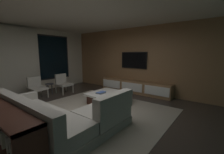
# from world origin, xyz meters

# --- Properties ---
(floor) EXTENTS (9.20, 9.20, 0.00)m
(floor) POSITION_xyz_m (0.00, 0.00, 0.00)
(floor) COLOR #332B26
(back_wall_with_window) EXTENTS (6.60, 0.30, 2.70)m
(back_wall_with_window) POSITION_xyz_m (-0.06, 3.62, 1.34)
(back_wall_with_window) COLOR beige
(back_wall_with_window) RESTS_ON floor
(media_wall) EXTENTS (0.12, 7.80, 2.70)m
(media_wall) POSITION_xyz_m (3.06, 0.00, 1.35)
(media_wall) COLOR #8E6642
(media_wall) RESTS_ON floor
(ceiling) EXTENTS (8.20, 8.20, 0.00)m
(ceiling) POSITION_xyz_m (0.00, 0.00, 2.70)
(ceiling) COLOR beige
(area_rug) EXTENTS (3.20, 3.80, 0.01)m
(area_rug) POSITION_xyz_m (0.35, -0.10, 0.01)
(area_rug) COLOR gray
(area_rug) RESTS_ON floor
(sectional_couch) EXTENTS (1.98, 2.50, 0.82)m
(sectional_couch) POSITION_xyz_m (-0.96, -0.20, 0.29)
(sectional_couch) COLOR gray
(sectional_couch) RESTS_ON floor
(coffee_table) EXTENTS (1.16, 1.16, 0.36)m
(coffee_table) POSITION_xyz_m (1.04, 0.08, 0.19)
(coffee_table) COLOR #4B281E
(coffee_table) RESTS_ON floor
(book_stack_on_coffee_table) EXTENTS (0.29, 0.22, 0.05)m
(book_stack_on_coffee_table) POSITION_xyz_m (0.85, 0.24, 0.39)
(book_stack_on_coffee_table) COLOR slate
(book_stack_on_coffee_table) RESTS_ON coffee_table
(accent_chair_near_window) EXTENTS (0.54, 0.56, 0.78)m
(accent_chair_near_window) POSITION_xyz_m (0.96, 2.46, 0.43)
(accent_chair_near_window) COLOR #B2ADA0
(accent_chair_near_window) RESTS_ON floor
(accent_chair_by_curtain) EXTENTS (0.55, 0.57, 0.78)m
(accent_chair_by_curtain) POSITION_xyz_m (-0.08, 2.59, 0.43)
(accent_chair_by_curtain) COLOR #B2ADA0
(accent_chair_by_curtain) RESTS_ON floor
(side_stool) EXTENTS (0.32, 0.32, 0.46)m
(side_stool) POSITION_xyz_m (0.40, 2.56, 0.37)
(side_stool) COLOR #333338
(side_stool) RESTS_ON floor
(media_console) EXTENTS (0.46, 3.10, 0.52)m
(media_console) POSITION_xyz_m (2.77, 0.05, 0.25)
(media_console) COLOR #8E6642
(media_console) RESTS_ON floor
(mounted_tv) EXTENTS (0.05, 1.19, 0.68)m
(mounted_tv) POSITION_xyz_m (2.95, 0.25, 1.35)
(mounted_tv) COLOR black
(console_table_behind_couch) EXTENTS (0.40, 2.10, 0.74)m
(console_table_behind_couch) POSITION_xyz_m (-1.87, -0.08, 0.42)
(console_table_behind_couch) COLOR #4B281E
(console_table_behind_couch) RESTS_ON floor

